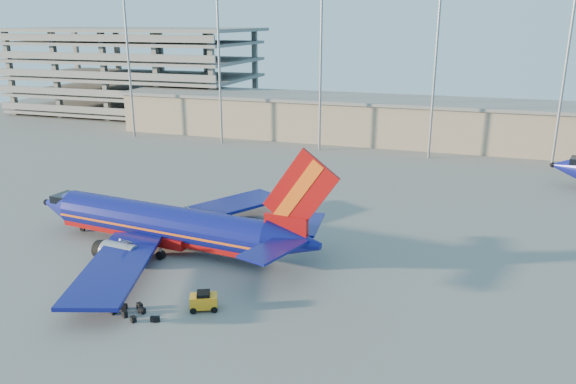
{
  "coord_description": "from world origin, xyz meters",
  "views": [
    {
      "loc": [
        21.78,
        -53.57,
        23.36
      ],
      "look_at": [
        1.99,
        6.19,
        4.0
      ],
      "focal_mm": 35.0,
      "sensor_mm": 36.0,
      "label": 1
    }
  ],
  "objects": [
    {
      "name": "aircraft_main",
      "position": [
        -7.5,
        -4.87,
        2.65
      ],
      "size": [
        36.57,
        35.03,
        12.39
      ],
      "rotation": [
        0.0,
        0.0,
        -0.11
      ],
      "color": "navy",
      "rests_on": "ground"
    },
    {
      "name": "parking_garage",
      "position": [
        -62.0,
        74.05,
        11.73
      ],
      "size": [
        62.0,
        32.0,
        21.4
      ],
      "color": "slate",
      "rests_on": "ground"
    },
    {
      "name": "light_mast_row",
      "position": [
        5.0,
        46.0,
        17.55
      ],
      "size": [
        101.6,
        1.6,
        28.65
      ],
      "color": "gray",
      "rests_on": "ground"
    },
    {
      "name": "terminal_building",
      "position": [
        10.0,
        58.0,
        4.32
      ],
      "size": [
        122.0,
        16.0,
        8.5
      ],
      "color": "gray",
      "rests_on": "ground"
    },
    {
      "name": "luggage_pile",
      "position": [
        -3.21,
        -18.35,
        0.25
      ],
      "size": [
        4.69,
        2.59,
        0.55
      ],
      "color": "black",
      "rests_on": "ground"
    },
    {
      "name": "ground",
      "position": [
        0.0,
        0.0,
        0.0
      ],
      "size": [
        220.0,
        220.0,
        0.0
      ],
      "primitive_type": "plane",
      "color": "slate",
      "rests_on": "ground"
    },
    {
      "name": "baggage_tug",
      "position": [
        1.8,
        -15.74,
        0.86
      ],
      "size": [
        2.65,
        2.21,
        1.65
      ],
      "rotation": [
        0.0,
        0.0,
        0.43
      ],
      "color": "orange",
      "rests_on": "ground"
    }
  ]
}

